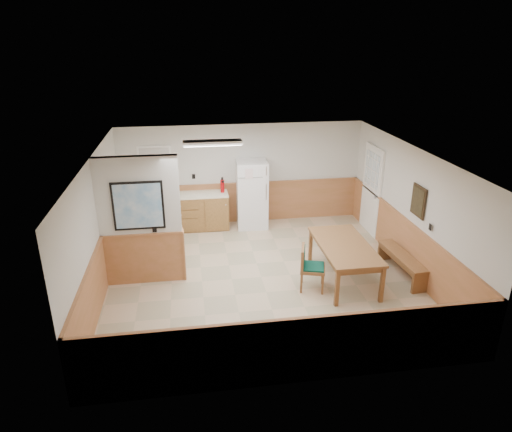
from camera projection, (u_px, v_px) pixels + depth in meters
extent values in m
plane|color=tan|center=(261.00, 277.00, 9.07)|extent=(6.00, 6.00, 0.00)
cube|color=white|center=(262.00, 154.00, 8.14)|extent=(6.00, 6.00, 0.02)
cube|color=silver|center=(242.00, 174.00, 11.36)|extent=(6.00, 0.02, 2.50)
cube|color=silver|center=(411.00, 210.00, 9.03)|extent=(0.02, 6.00, 2.50)
cube|color=silver|center=(97.00, 228.00, 8.19)|extent=(0.02, 6.00, 2.50)
cube|color=#B9714A|center=(242.00, 203.00, 11.62)|extent=(6.00, 0.04, 1.00)
cube|color=#B9714A|center=(405.00, 245.00, 9.30)|extent=(0.04, 6.00, 1.00)
cube|color=#B9714A|center=(103.00, 265.00, 8.47)|extent=(0.04, 6.00, 1.00)
cube|color=silver|center=(138.00, 196.00, 8.29)|extent=(1.50, 0.15, 1.50)
cube|color=#B9714A|center=(144.00, 258.00, 8.75)|extent=(1.50, 0.17, 1.00)
cube|color=black|center=(138.00, 206.00, 8.26)|extent=(0.92, 0.03, 0.92)
cube|color=white|center=(138.00, 206.00, 8.24)|extent=(0.84, 0.01, 0.84)
cube|color=#9F6D38|center=(200.00, 212.00, 11.22)|extent=(1.40, 0.60, 0.86)
cube|color=#9F6D38|center=(139.00, 215.00, 11.01)|extent=(0.06, 0.60, 0.86)
cube|color=#9F6D38|center=(170.00, 213.00, 11.11)|extent=(0.06, 0.60, 0.86)
cube|color=white|center=(182.00, 195.00, 10.99)|extent=(2.20, 0.60, 0.04)
cube|color=white|center=(182.00, 189.00, 11.24)|extent=(2.20, 0.02, 0.10)
cube|color=white|center=(371.00, 191.00, 10.85)|extent=(0.05, 1.02, 2.15)
cube|color=white|center=(371.00, 191.00, 10.85)|extent=(0.04, 0.90, 2.05)
cube|color=silver|center=(372.00, 170.00, 10.65)|extent=(0.02, 0.76, 0.80)
cube|color=white|center=(155.00, 166.00, 10.94)|extent=(0.80, 0.03, 1.00)
cube|color=silver|center=(155.00, 166.00, 10.92)|extent=(0.70, 0.01, 0.90)
cube|color=black|center=(419.00, 201.00, 8.64)|extent=(0.03, 0.50, 0.60)
cube|color=black|center=(418.00, 201.00, 8.63)|extent=(0.01, 0.42, 0.52)
cube|color=white|center=(213.00, 143.00, 9.24)|extent=(1.20, 0.30, 0.08)
cube|color=white|center=(213.00, 145.00, 9.26)|extent=(1.15, 0.25, 0.01)
cube|color=white|center=(252.00, 194.00, 11.20)|extent=(0.77, 0.73, 1.67)
cube|color=silver|center=(266.00, 171.00, 10.66)|extent=(0.03, 0.02, 0.22)
cube|color=silver|center=(266.00, 192.00, 10.85)|extent=(0.03, 0.02, 0.39)
cube|color=#935F35|center=(345.00, 246.00, 8.72)|extent=(0.95, 1.90, 0.05)
cube|color=#935F35|center=(344.00, 249.00, 8.75)|extent=(0.85, 1.80, 0.10)
cube|color=#935F35|center=(337.00, 288.00, 7.99)|extent=(0.07, 0.07, 0.70)
cube|color=#935F35|center=(310.00, 245.00, 9.62)|extent=(0.07, 0.07, 0.70)
cube|color=#935F35|center=(382.00, 285.00, 8.10)|extent=(0.07, 0.07, 0.70)
cube|color=#935F35|center=(348.00, 243.00, 9.74)|extent=(0.07, 0.07, 0.70)
cube|color=#935F35|center=(402.00, 256.00, 9.00)|extent=(0.42, 1.50, 0.05)
cube|color=#935F35|center=(418.00, 283.00, 8.44)|extent=(0.31, 0.08, 0.40)
cube|color=#935F35|center=(387.00, 251.00, 9.72)|extent=(0.31, 0.08, 0.40)
cube|color=#935F35|center=(313.00, 268.00, 8.52)|extent=(0.56, 0.56, 0.06)
cube|color=#10513E|center=(313.00, 266.00, 8.50)|extent=(0.51, 0.51, 0.03)
cube|color=#935F35|center=(303.00, 257.00, 8.46)|extent=(0.17, 0.45, 0.40)
cube|color=#10513E|center=(292.00, 256.00, 8.48)|extent=(0.13, 0.38, 0.34)
cube|color=#935F35|center=(301.00, 283.00, 8.45)|extent=(0.05, 0.05, 0.39)
cube|color=#935F35|center=(302.00, 273.00, 8.81)|extent=(0.05, 0.05, 0.39)
cube|color=#935F35|center=(323.00, 285.00, 8.40)|extent=(0.05, 0.05, 0.39)
cube|color=#935F35|center=(323.00, 275.00, 8.76)|extent=(0.05, 0.05, 0.39)
cylinder|color=#B6090E|center=(222.00, 186.00, 11.10)|extent=(0.11, 0.11, 0.31)
cylinder|color=black|center=(222.00, 179.00, 11.03)|extent=(0.05, 0.05, 0.07)
cylinder|color=#18842E|center=(152.00, 192.00, 10.81)|extent=(0.09, 0.09, 0.22)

